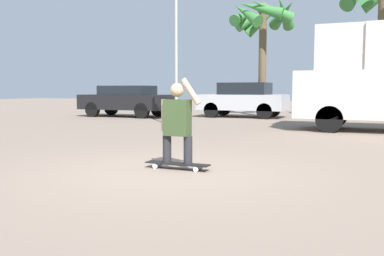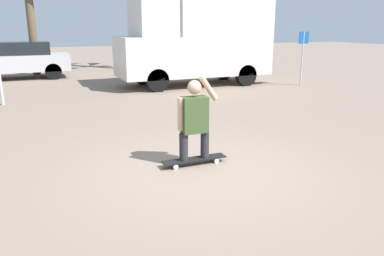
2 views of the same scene
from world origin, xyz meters
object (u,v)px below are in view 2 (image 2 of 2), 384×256
at_px(person_skateboarder, 194,117).
at_px(parked_car_silver, 22,59).
at_px(camper_van, 197,40).
at_px(street_sign, 303,51).
at_px(skateboard, 194,160).

xyz_separation_m(person_skateboarder, parked_car_silver, (-2.64, 12.60, 0.02)).
bearing_deg(parked_car_silver, camper_van, -36.58).
bearing_deg(parked_car_silver, street_sign, -32.98).
distance_m(parked_car_silver, street_sign, 11.68).
bearing_deg(camper_van, skateboard, -114.08).
height_order(parked_car_silver, street_sign, street_sign).
relative_size(skateboard, person_skateboarder, 0.79).
relative_size(camper_van, parked_car_silver, 1.46).
relative_size(skateboard, camper_van, 0.19).
bearing_deg(skateboard, street_sign, 41.16).
bearing_deg(person_skateboarder, street_sign, 41.16).
distance_m(camper_van, parked_car_silver, 7.79).
xyz_separation_m(parked_car_silver, street_sign, (9.79, -6.35, 0.49)).
bearing_deg(person_skateboarder, camper_van, 65.91).
bearing_deg(street_sign, parked_car_silver, 147.02).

